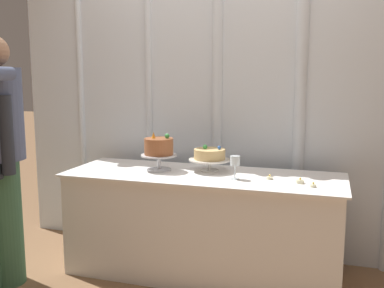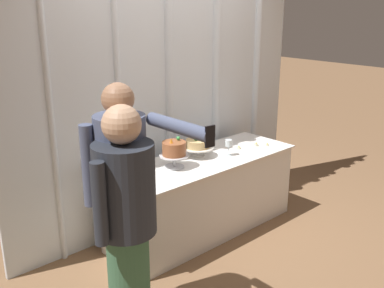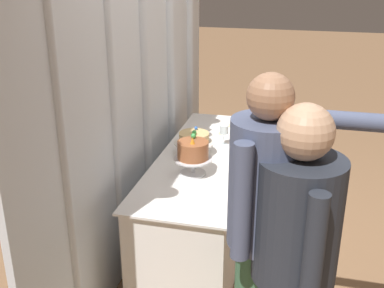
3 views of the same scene
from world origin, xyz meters
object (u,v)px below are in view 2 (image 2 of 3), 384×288
(cake_display_nearleft, at_px, (174,150))
(guest_man_pink_jacket, at_px, (126,219))
(wine_glass, at_px, (229,144))
(tealight_near_right, at_px, (267,145))
(tealight_far_left, at_px, (239,148))
(guest_girl_blue_dress, at_px, (124,196))
(cake_display_nearright, at_px, (198,145))
(tealight_near_left, at_px, (256,145))
(cake_table, at_px, (203,195))

(cake_display_nearleft, bearing_deg, guest_man_pink_jacket, -144.38)
(wine_glass, height_order, tealight_near_right, wine_glass)
(cake_display_nearleft, height_order, tealight_near_right, cake_display_nearleft)
(tealight_far_left, xyz_separation_m, guest_man_pink_jacket, (-1.80, -0.67, 0.10))
(guest_man_pink_jacket, bearing_deg, cake_display_nearleft, 35.62)
(guest_girl_blue_dress, bearing_deg, guest_man_pink_jacket, -119.94)
(cake_display_nearleft, bearing_deg, tealight_far_left, -2.87)
(tealight_far_left, bearing_deg, cake_display_nearright, 164.90)
(tealight_far_left, distance_m, guest_man_pink_jacket, 1.92)
(tealight_near_left, bearing_deg, cake_table, 173.47)
(tealight_near_left, xyz_separation_m, tealight_near_right, (0.08, -0.08, -0.00))
(cake_display_nearleft, relative_size, tealight_far_left, 6.44)
(cake_table, relative_size, tealight_near_left, 37.94)
(tealight_far_left, bearing_deg, cake_display_nearleft, 177.13)
(cake_display_nearright, height_order, guest_man_pink_jacket, guest_man_pink_jacket)
(wine_glass, height_order, guest_man_pink_jacket, guest_man_pink_jacket)
(tealight_far_left, bearing_deg, guest_man_pink_jacket, -159.51)
(cake_table, xyz_separation_m, guest_man_pink_jacket, (-1.33, -0.69, 0.48))
(cake_display_nearright, bearing_deg, cake_table, -102.60)
(cake_table, height_order, tealight_far_left, tealight_far_left)
(cake_display_nearright, distance_m, guest_girl_blue_dress, 1.42)
(cake_display_nearright, xyz_separation_m, wine_glass, (0.22, -0.18, 0.00))
(tealight_near_left, bearing_deg, guest_girl_blue_dress, -166.16)
(cake_table, distance_m, cake_display_nearleft, 0.62)
(tealight_near_left, distance_m, tealight_near_right, 0.11)
(cake_display_nearright, xyz_separation_m, guest_man_pink_jacket, (-1.35, -0.79, -0.00))
(cake_display_nearleft, height_order, wine_glass, cake_display_nearleft)
(tealight_near_right, bearing_deg, tealight_far_left, 155.57)
(guest_man_pink_jacket, bearing_deg, tealight_near_right, 14.60)
(cake_display_nearleft, distance_m, tealight_far_left, 0.82)
(tealight_near_left, distance_m, guest_girl_blue_dress, 1.98)
(cake_display_nearright, height_order, guest_girl_blue_dress, guest_girl_blue_dress)
(cake_table, distance_m, wine_glass, 0.55)
(tealight_far_left, height_order, tealight_near_right, tealight_far_left)
(tealight_near_right, height_order, guest_man_pink_jacket, guest_man_pink_jacket)
(cake_table, xyz_separation_m, cake_display_nearright, (0.02, 0.10, 0.48))
(wine_glass, bearing_deg, guest_man_pink_jacket, -158.93)
(cake_table, bearing_deg, cake_display_nearright, 77.40)
(tealight_near_left, height_order, guest_girl_blue_dress, guest_girl_blue_dress)
(guest_girl_blue_dress, bearing_deg, tealight_near_left, 13.84)
(wine_glass, bearing_deg, cake_table, 160.51)
(cake_table, relative_size, cake_display_nearright, 6.49)
(guest_girl_blue_dress, distance_m, guest_man_pink_jacket, 0.19)
(tealight_near_right, bearing_deg, cake_display_nearright, 161.14)
(tealight_near_left, bearing_deg, guest_man_pink_jacket, -162.82)
(tealight_near_left, distance_m, guest_man_pink_jacket, 2.09)
(tealight_near_right, bearing_deg, guest_girl_blue_dress, -168.78)
(cake_table, height_order, guest_girl_blue_dress, guest_girl_blue_dress)
(cake_display_nearright, distance_m, tealight_far_left, 0.47)
(cake_display_nearleft, relative_size, tealight_near_left, 5.47)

